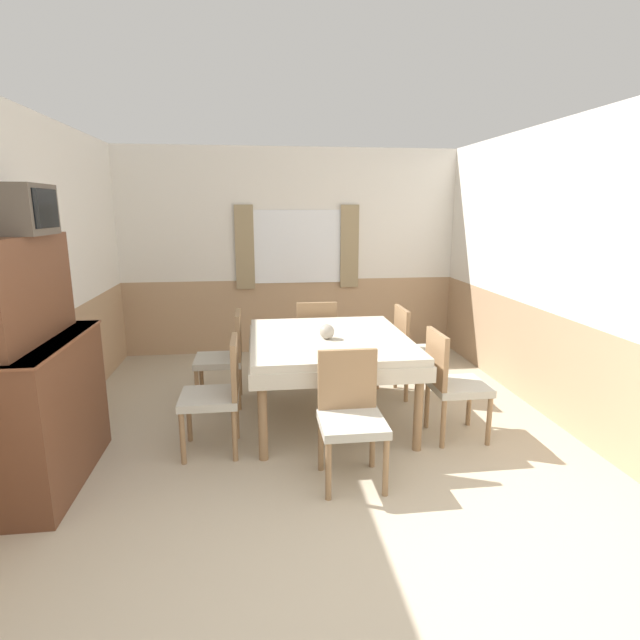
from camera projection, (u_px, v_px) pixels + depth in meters
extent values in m
plane|color=tan|center=(365.00, 618.00, 2.32)|extent=(16.00, 16.00, 0.00)
cube|color=white|center=(291.00, 215.00, 6.31)|extent=(4.67, 0.05, 1.65)
cube|color=tan|center=(292.00, 315.00, 6.59)|extent=(4.67, 0.05, 0.95)
cube|color=white|center=(298.00, 247.00, 6.37)|extent=(1.20, 0.01, 0.92)
cube|color=#998460|center=(245.00, 247.00, 6.27)|extent=(0.23, 0.03, 1.05)
cube|color=#998460|center=(349.00, 246.00, 6.43)|extent=(0.23, 0.03, 1.05)
cube|color=white|center=(32.00, 219.00, 3.84)|extent=(0.05, 4.90, 1.65)
cube|color=tan|center=(52.00, 380.00, 4.12)|extent=(0.05, 4.90, 0.95)
cube|color=white|center=(555.00, 218.00, 4.37)|extent=(0.05, 4.90, 1.65)
cube|color=tan|center=(540.00, 360.00, 4.66)|extent=(0.05, 4.90, 0.95)
cube|color=beige|center=(329.00, 340.00, 4.36)|extent=(1.36, 1.53, 0.06)
cube|color=beige|center=(329.00, 350.00, 4.38)|extent=(1.39, 1.56, 0.12)
cylinder|color=#93704C|center=(263.00, 416.00, 3.70)|extent=(0.07, 0.07, 0.70)
cylinder|color=#93704C|center=(418.00, 408.00, 3.85)|extent=(0.07, 0.07, 0.70)
cylinder|color=#93704C|center=(260.00, 361.00, 5.03)|extent=(0.07, 0.07, 0.70)
cylinder|color=#93704C|center=(376.00, 356.00, 5.18)|extent=(0.07, 0.07, 0.70)
cylinder|color=#93704C|center=(296.00, 357.00, 5.69)|extent=(0.04, 0.04, 0.41)
cylinder|color=#93704C|center=(329.00, 355.00, 5.74)|extent=(0.04, 0.04, 0.41)
cylinder|color=#93704C|center=(299.00, 367.00, 5.32)|extent=(0.04, 0.04, 0.41)
cylinder|color=#93704C|center=(334.00, 365.00, 5.37)|extent=(0.04, 0.04, 0.41)
cube|color=#B7B2A3|center=(315.00, 341.00, 5.48)|extent=(0.44, 0.44, 0.06)
cube|color=#93704C|center=(317.00, 323.00, 5.23)|extent=(0.42, 0.04, 0.43)
cylinder|color=#93704C|center=(386.00, 467.00, 3.26)|extent=(0.04, 0.04, 0.41)
cylinder|color=#93704C|center=(328.00, 471.00, 3.22)|extent=(0.04, 0.04, 0.41)
cylinder|color=#93704C|center=(372.00, 441.00, 3.63)|extent=(0.04, 0.04, 0.41)
cylinder|color=#93704C|center=(321.00, 444.00, 3.58)|extent=(0.04, 0.04, 0.41)
cube|color=#B7B2A3|center=(352.00, 424.00, 3.37)|extent=(0.44, 0.44, 0.06)
cube|color=#93704C|center=(347.00, 379.00, 3.51)|extent=(0.42, 0.04, 0.43)
cylinder|color=#93704C|center=(183.00, 438.00, 3.67)|extent=(0.04, 0.04, 0.41)
cylinder|color=#93704C|center=(189.00, 417.00, 4.04)|extent=(0.04, 0.04, 0.41)
cylinder|color=#93704C|center=(235.00, 436.00, 3.72)|extent=(0.04, 0.04, 0.41)
cylinder|color=#93704C|center=(237.00, 415.00, 4.09)|extent=(0.04, 0.04, 0.41)
cube|color=#B7B2A3|center=(210.00, 398.00, 3.83)|extent=(0.44, 0.44, 0.06)
cube|color=#93704C|center=(235.00, 366.00, 3.80)|extent=(0.04, 0.42, 0.43)
cylinder|color=#93704C|center=(197.00, 391.00, 4.62)|extent=(0.04, 0.04, 0.41)
cylinder|color=#93704C|center=(201.00, 378.00, 4.99)|extent=(0.04, 0.04, 0.41)
cylinder|color=#93704C|center=(239.00, 389.00, 4.67)|extent=(0.04, 0.04, 0.41)
cylinder|color=#93704C|center=(240.00, 376.00, 5.03)|extent=(0.04, 0.04, 0.41)
cube|color=#B7B2A3|center=(218.00, 360.00, 4.78)|extent=(0.44, 0.44, 0.06)
cube|color=#93704C|center=(239.00, 335.00, 4.75)|extent=(0.04, 0.42, 0.43)
cylinder|color=#93704C|center=(431.00, 368.00, 5.28)|extent=(0.04, 0.04, 0.41)
cylinder|color=#93704C|center=(444.00, 380.00, 4.92)|extent=(0.04, 0.04, 0.41)
cylinder|color=#93704C|center=(396.00, 370.00, 5.24)|extent=(0.04, 0.04, 0.41)
cylinder|color=#93704C|center=(406.00, 382.00, 4.87)|extent=(0.04, 0.04, 0.41)
cube|color=#B7B2A3|center=(420.00, 353.00, 5.02)|extent=(0.44, 0.44, 0.06)
cube|color=#93704C|center=(402.00, 329.00, 4.94)|extent=(0.04, 0.42, 0.43)
cylinder|color=#93704C|center=(469.00, 403.00, 4.34)|extent=(0.04, 0.04, 0.41)
cylinder|color=#93704C|center=(489.00, 421.00, 3.97)|extent=(0.04, 0.04, 0.41)
cylinder|color=#93704C|center=(427.00, 405.00, 4.29)|extent=(0.04, 0.04, 0.41)
cylinder|color=#93704C|center=(443.00, 424.00, 3.92)|extent=(0.04, 0.04, 0.41)
cube|color=#B7B2A3|center=(458.00, 386.00, 4.08)|extent=(0.44, 0.44, 0.06)
cube|color=#93704C|center=(437.00, 358.00, 4.00)|extent=(0.04, 0.42, 0.43)
cube|color=brown|center=(46.00, 413.00, 3.38)|extent=(0.44, 1.19, 1.01)
cube|color=brown|center=(37.00, 342.00, 3.27)|extent=(0.46, 1.21, 0.02)
cube|color=brown|center=(21.00, 290.00, 3.18)|extent=(0.24, 1.07, 0.68)
cube|color=#51473D|center=(22.00, 210.00, 3.15)|extent=(0.28, 0.45, 0.32)
cube|color=black|center=(46.00, 208.00, 3.16)|extent=(0.01, 0.37, 0.24)
sphere|color=#A39989|center=(327.00, 332.00, 4.26)|extent=(0.13, 0.13, 0.13)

